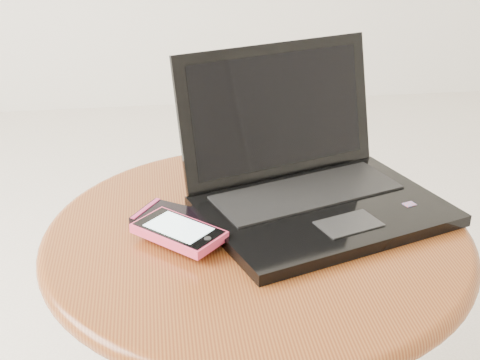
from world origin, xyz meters
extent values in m
cylinder|color=#5D2811|center=(-0.11, 0.09, 0.45)|extent=(0.56, 0.56, 0.03)
torus|color=#5D2811|center=(-0.11, 0.09, 0.45)|extent=(0.59, 0.59, 0.03)
cube|color=black|center=(-0.01, 0.11, 0.47)|extent=(0.39, 0.32, 0.02)
cube|color=black|center=(-0.02, 0.16, 0.48)|extent=(0.29, 0.18, 0.00)
cube|color=black|center=(0.01, 0.06, 0.48)|extent=(0.09, 0.07, 0.00)
cube|color=red|center=(0.11, 0.10, 0.48)|extent=(0.02, 0.02, 0.00)
cube|color=black|center=(-0.05, 0.24, 0.58)|extent=(0.32, 0.15, 0.20)
cube|color=black|center=(-0.05, 0.24, 0.58)|extent=(0.28, 0.13, 0.16)
cube|color=black|center=(-0.21, 0.12, 0.47)|extent=(0.14, 0.13, 0.01)
cube|color=#B02A5C|center=(-0.26, 0.15, 0.48)|extent=(0.04, 0.06, 0.00)
cube|color=#E03A5D|center=(-0.22, 0.06, 0.48)|extent=(0.13, 0.13, 0.01)
cube|color=black|center=(-0.22, 0.06, 0.49)|extent=(0.12, 0.12, 0.00)
cube|color=#C9EBF5|center=(-0.22, 0.06, 0.49)|extent=(0.09, 0.09, 0.00)
cylinder|color=black|center=(-0.18, 0.03, 0.49)|extent=(0.01, 0.01, 0.00)
camera|label=1|loc=(-0.24, -0.69, 0.91)|focal=49.61mm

